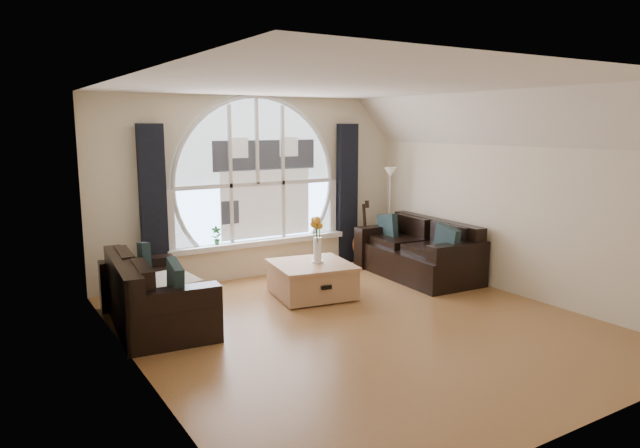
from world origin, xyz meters
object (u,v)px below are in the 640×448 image
(sofa_right, at_px, (417,251))
(guitar, at_px, (363,231))
(sofa_left, at_px, (155,291))
(potted_plant, at_px, (216,235))
(coffee_chest, at_px, (312,278))
(floor_lamp, at_px, (389,216))
(vase_flowers, at_px, (317,234))

(sofa_right, bearing_deg, guitar, 101.68)
(sofa_left, xyz_separation_m, sofa_right, (3.98, 0.04, 0.00))
(guitar, height_order, potted_plant, guitar)
(sofa_right, xyz_separation_m, coffee_chest, (-1.88, -0.02, -0.15))
(sofa_right, relative_size, floor_lamp, 1.20)
(guitar, bearing_deg, sofa_right, -66.13)
(sofa_right, xyz_separation_m, vase_flowers, (-1.80, -0.05, 0.44))
(sofa_left, relative_size, guitar, 1.71)
(sofa_right, bearing_deg, vase_flowers, -175.07)
(coffee_chest, bearing_deg, vase_flowers, -7.90)
(sofa_left, xyz_separation_m, guitar, (3.81, 1.21, 0.13))
(potted_plant, bearing_deg, floor_lamp, -8.83)
(potted_plant, bearing_deg, coffee_chest, -59.92)
(floor_lamp, bearing_deg, sofa_left, -167.14)
(sofa_right, height_order, guitar, guitar)
(guitar, bearing_deg, sofa_left, -146.75)
(sofa_right, xyz_separation_m, floor_lamp, (0.18, 0.91, 0.40))
(sofa_left, height_order, potted_plant, potted_plant)
(coffee_chest, distance_m, guitar, 2.11)
(vase_flowers, bearing_deg, sofa_left, 179.83)
(sofa_right, bearing_deg, potted_plant, 156.62)
(vase_flowers, distance_m, guitar, 2.06)
(sofa_right, bearing_deg, coffee_chest, -175.85)
(sofa_left, distance_m, coffee_chest, 2.11)
(floor_lamp, height_order, guitar, floor_lamp)
(floor_lamp, relative_size, potted_plant, 5.79)
(coffee_chest, relative_size, vase_flowers, 1.44)
(vase_flowers, distance_m, floor_lamp, 2.20)
(vase_flowers, relative_size, floor_lamp, 0.44)
(sofa_left, xyz_separation_m, coffee_chest, (2.10, 0.02, -0.15))
(coffee_chest, relative_size, guitar, 0.95)
(sofa_left, height_order, guitar, guitar)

